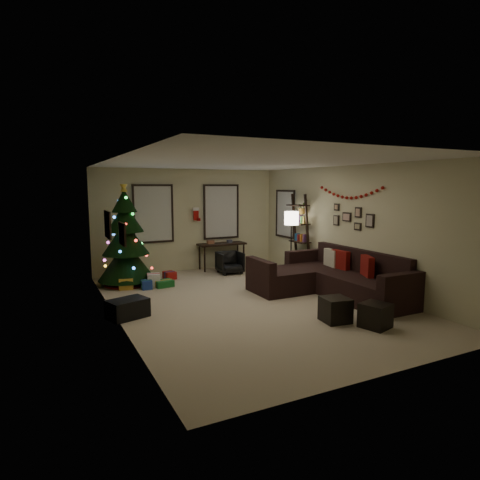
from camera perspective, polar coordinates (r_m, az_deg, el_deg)
name	(u,v)px	position (r m, az deg, el deg)	size (l,w,h in m)	color
floor	(249,302)	(8.12, 1.28, -8.62)	(7.00, 7.00, 0.00)	#BAA98D
ceiling	(250,162)	(7.81, 1.34, 10.78)	(7.00, 7.00, 0.00)	white
wall_back	(188,220)	(11.05, -7.22, 2.77)	(5.00, 5.00, 0.00)	beige
wall_front	(391,265)	(5.06, 20.21, -3.28)	(5.00, 5.00, 0.00)	beige
wall_left	(115,242)	(7.04, -16.98, -0.20)	(7.00, 7.00, 0.00)	beige
wall_right	(350,228)	(9.28, 15.09, 1.66)	(7.00, 7.00, 0.00)	beige
window_back_left	(153,214)	(10.73, -11.99, 3.59)	(1.05, 0.06, 1.50)	#728CB2
window_back_right	(221,212)	(11.36, -2.65, 3.96)	(1.05, 0.06, 1.50)	#728CB2
window_right_wall	(286,214)	(11.27, 6.36, 3.64)	(0.06, 0.90, 1.30)	#728CB2
christmas_tree	(126,242)	(9.69, -15.61, -0.28)	(1.28, 1.28, 2.38)	black
presents	(152,281)	(9.54, -12.08, -5.64)	(1.43, 1.01, 0.30)	gold
sofa	(330,280)	(8.82, 12.45, -5.42)	(2.15, 3.10, 0.93)	black
pillow_red_a	(367,268)	(8.56, 17.28, -3.70)	(0.13, 0.47, 0.47)	maroon
pillow_red_b	(340,261)	(9.15, 13.80, -2.87)	(0.12, 0.46, 0.46)	maroon
pillow_cream	(331,259)	(9.38, 12.58, -2.64)	(0.13, 0.45, 0.45)	#BDB499
ottoman_near	(335,310)	(7.13, 13.12, -9.42)	(0.43, 0.43, 0.41)	black
ottoman_far	(375,315)	(7.02, 18.32, -9.94)	(0.42, 0.42, 0.39)	black
desk	(222,246)	(11.19, -2.55, -0.86)	(1.31, 0.47, 0.71)	black
desk_chair	(230,263)	(10.63, -1.42, -3.15)	(0.56, 0.52, 0.57)	black
bookshelf	(300,236)	(10.43, 8.41, 0.51)	(0.30, 0.60, 2.06)	black
potted_plant	(302,205)	(10.33, 8.65, 4.82)	(0.40, 0.34, 0.44)	#4C4C4C
floor_lamp	(291,223)	(10.11, 7.17, 2.42)	(0.35, 0.35, 1.64)	black
art_map	(108,225)	(7.85, -17.94, 2.05)	(0.04, 0.60, 0.50)	black
art_abstract	(122,234)	(6.49, -16.06, 0.80)	(0.04, 0.45, 0.35)	black
gallery	(352,218)	(9.19, 15.35, 2.99)	(0.03, 1.25, 0.54)	black
garland	(349,192)	(9.21, 14.94, 6.42)	(0.08, 1.90, 0.30)	#A5140C
stocking_left	(182,217)	(11.09, -8.09, 3.18)	(0.20, 0.05, 0.36)	#990F0C
stocking_right	(196,214)	(10.99, -6.11, 3.62)	(0.20, 0.05, 0.36)	#990F0C
storage_bin	(128,308)	(7.41, -15.36, -9.17)	(0.65, 0.43, 0.33)	black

